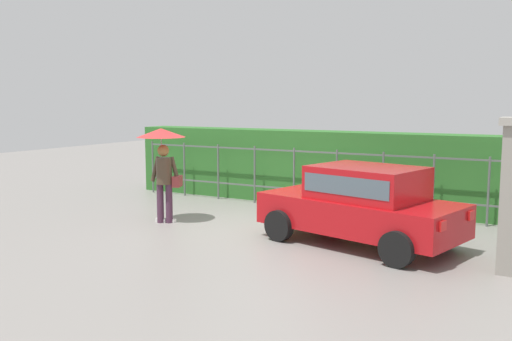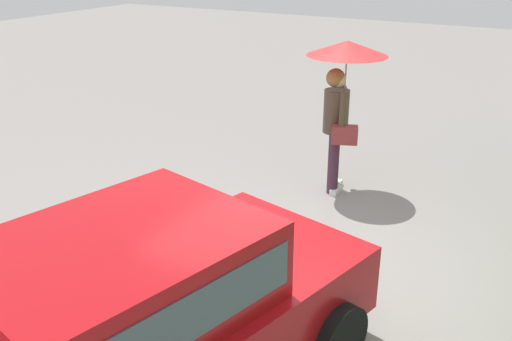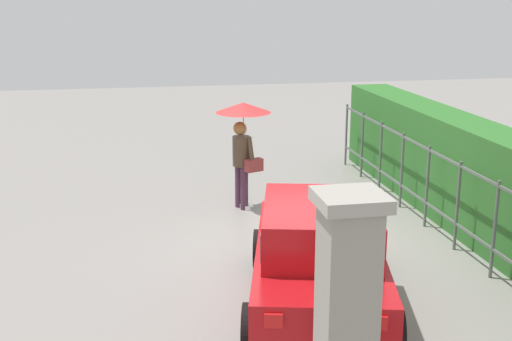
% 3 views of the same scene
% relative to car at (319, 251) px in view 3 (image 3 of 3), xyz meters
% --- Properties ---
extents(ground_plane, '(40.00, 40.00, 0.00)m').
position_rel_car_xyz_m(ground_plane, '(-2.31, 0.20, -0.80)').
color(ground_plane, gray).
extents(car, '(3.98, 2.54, 1.48)m').
position_rel_car_xyz_m(car, '(0.00, 0.00, 0.00)').
color(car, '#B71116').
rests_on(car, ground).
extents(pedestrian, '(1.06, 1.06, 2.07)m').
position_rel_car_xyz_m(pedestrian, '(-4.46, -0.25, 0.76)').
color(pedestrian, '#47283D').
rests_on(pedestrian, ground).
extents(gate_pillar, '(0.60, 0.60, 2.42)m').
position_rel_car_xyz_m(gate_pillar, '(2.63, -0.51, 0.44)').
color(gate_pillar, gray).
rests_on(gate_pillar, ground).
extents(fence_section, '(10.33, 0.05, 1.50)m').
position_rel_car_xyz_m(fence_section, '(-2.16, 2.79, 0.02)').
color(fence_section, '#59605B').
rests_on(fence_section, ground).
extents(hedge_row, '(11.28, 0.90, 1.90)m').
position_rel_car_xyz_m(hedge_row, '(-2.16, 3.50, 0.15)').
color(hedge_row, '#2D6B28').
rests_on(hedge_row, ground).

